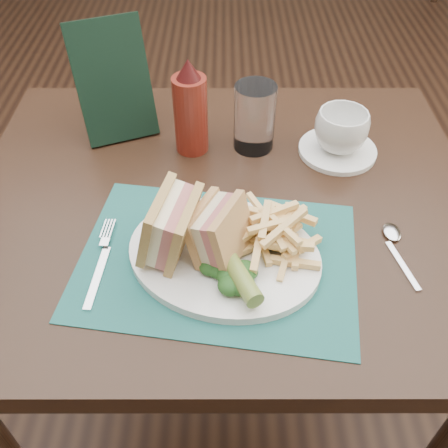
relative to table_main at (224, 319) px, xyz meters
name	(u,v)px	position (x,y,z in m)	size (l,w,h in m)	color
floor	(224,261)	(0.00, 0.50, -0.38)	(7.00, 7.00, 0.00)	black
table_main	(224,319)	(0.00, 0.00, 0.00)	(0.90, 0.75, 0.75)	black
placemat	(217,259)	(-0.01, -0.15, 0.38)	(0.42, 0.30, 0.00)	#1B5753
plate	(224,255)	(0.00, -0.15, 0.38)	(0.30, 0.24, 0.01)	white
sandwich_half_a	(156,223)	(-0.10, -0.14, 0.45)	(0.06, 0.11, 0.10)	tan
sandwich_half_b	(207,226)	(-0.02, -0.14, 0.44)	(0.06, 0.09, 0.09)	tan
kale_garnish	(225,274)	(0.00, -0.20, 0.41)	(0.11, 0.08, 0.03)	#173C15
pickle_spear	(237,271)	(0.02, -0.20, 0.41)	(0.03, 0.03, 0.12)	olive
fries_pile	(275,228)	(0.08, -0.13, 0.42)	(0.18, 0.20, 0.06)	#F3C879
fork	(101,260)	(-0.19, -0.16, 0.38)	(0.03, 0.17, 0.01)	silver
spoon	(399,252)	(0.27, -0.14, 0.38)	(0.03, 0.15, 0.01)	silver
saucer	(337,150)	(0.22, 0.13, 0.38)	(0.15, 0.15, 0.01)	white
coffee_cup	(341,131)	(0.22, 0.13, 0.42)	(0.10, 0.10, 0.08)	white
drinking_glass	(255,117)	(0.06, 0.15, 0.44)	(0.08, 0.08, 0.13)	white
ketchup_bottle	(190,107)	(-0.06, 0.14, 0.47)	(0.06, 0.06, 0.19)	maroon
check_presenter	(113,82)	(-0.21, 0.20, 0.49)	(0.14, 0.01, 0.23)	black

